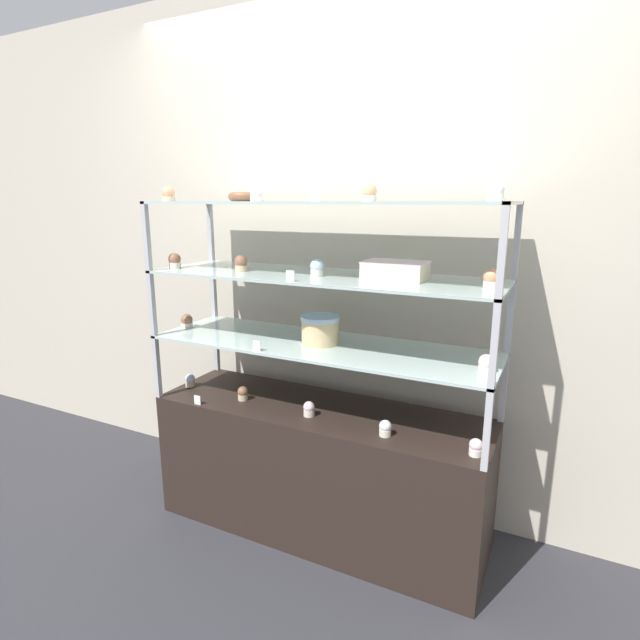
{
  "coord_description": "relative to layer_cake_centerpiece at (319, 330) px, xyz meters",
  "views": [
    {
      "loc": [
        0.96,
        -1.92,
        1.55
      ],
      "look_at": [
        0.0,
        0.0,
        1.04
      ],
      "focal_mm": 28.0,
      "sensor_mm": 36.0,
      "label": 1
    }
  ],
  "objects": [
    {
      "name": "cupcake_12",
      "position": [
        -0.23,
        -0.11,
        0.59
      ],
      "size": [
        0.06,
        0.06,
        0.07
      ],
      "color": "beige",
      "rests_on": "display_riser_upper"
    },
    {
      "name": "display_riser_upper",
      "position": [
        0.0,
        0.0,
        0.54
      ],
      "size": [
        1.55,
        0.48,
        0.31
      ],
      "color": "#B7B7BC",
      "rests_on": "display_riser_middle"
    },
    {
      "name": "cupcake_6",
      "position": [
        0.73,
        -0.07,
        -0.03
      ],
      "size": [
        0.06,
        0.06,
        0.07
      ],
      "color": "white",
      "rests_on": "display_riser_lower"
    },
    {
      "name": "cupcake_1",
      "position": [
        -0.37,
        -0.07,
        -0.34
      ],
      "size": [
        0.05,
        0.05,
        0.07
      ],
      "color": "#CCB28C",
      "rests_on": "display_base"
    },
    {
      "name": "back_wall",
      "position": [
        0.0,
        0.39,
        0.3
      ],
      "size": [
        8.0,
        0.05,
        2.6
      ],
      "color": "beige",
      "rests_on": "ground_plane"
    },
    {
      "name": "cupcake_4",
      "position": [
        0.72,
        -0.13,
        -0.34
      ],
      "size": [
        0.05,
        0.05,
        0.07
      ],
      "color": "white",
      "rests_on": "display_base"
    },
    {
      "name": "price_tag_3",
      "position": [
        0.09,
        -0.22,
        0.58
      ],
      "size": [
        0.04,
        0.0,
        0.04
      ],
      "color": "white",
      "rests_on": "display_riser_upper"
    },
    {
      "name": "cupcake_8",
      "position": [
        -0.37,
        -0.06,
        0.28
      ],
      "size": [
        0.06,
        0.06,
        0.07
      ],
      "color": "#CCB28C",
      "rests_on": "display_riser_middle"
    },
    {
      "name": "cupcake_3",
      "position": [
        0.36,
        -0.13,
        -0.34
      ],
      "size": [
        0.05,
        0.05,
        0.07
      ],
      "color": "beige",
      "rests_on": "display_base"
    },
    {
      "name": "cupcake_11",
      "position": [
        -0.71,
        -0.12,
        0.59
      ],
      "size": [
        0.06,
        0.06,
        0.07
      ],
      "color": "#CCB28C",
      "rests_on": "display_riser_upper"
    },
    {
      "name": "ground_plane",
      "position": [
        0.0,
        0.0,
        -1.0
      ],
      "size": [
        20.0,
        20.0,
        0.0
      ],
      "primitive_type": "plane",
      "color": "#2D2D33"
    },
    {
      "name": "display_riser_middle",
      "position": [
        0.0,
        0.0,
        0.23
      ],
      "size": [
        1.55,
        0.48,
        0.31
      ],
      "color": "#B7B7BC",
      "rests_on": "display_riser_lower"
    },
    {
      "name": "display_base",
      "position": [
        0.0,
        0.0,
        -0.69
      ],
      "size": [
        1.55,
        0.48,
        0.62
      ],
      "color": "black",
      "rests_on": "ground_plane"
    },
    {
      "name": "sheet_cake_frosted",
      "position": [
        0.34,
        0.02,
        0.28
      ],
      "size": [
        0.25,
        0.16,
        0.07
      ],
      "color": "beige",
      "rests_on": "display_riser_middle"
    },
    {
      "name": "cupcake_2",
      "position": [
        -0.0,
        -0.09,
        -0.34
      ],
      "size": [
        0.05,
        0.05,
        0.07
      ],
      "color": "beige",
      "rests_on": "display_base"
    },
    {
      "name": "cupcake_14",
      "position": [
        0.71,
        -0.05,
        0.59
      ],
      "size": [
        0.06,
        0.06,
        0.07
      ],
      "color": "white",
      "rests_on": "display_riser_upper"
    },
    {
      "name": "price_tag_1",
      "position": [
        -0.19,
        -0.22,
        -0.04
      ],
      "size": [
        0.04,
        0.0,
        0.04
      ],
      "color": "white",
      "rests_on": "display_riser_lower"
    },
    {
      "name": "cupcake_9",
      "position": [
        0.01,
        -0.04,
        0.28
      ],
      "size": [
        0.06,
        0.06,
        0.07
      ],
      "color": "beige",
      "rests_on": "display_riser_middle"
    },
    {
      "name": "cupcake_0",
      "position": [
        -0.72,
        -0.05,
        -0.34
      ],
      "size": [
        0.05,
        0.05,
        0.07
      ],
      "color": "#CCB28C",
      "rests_on": "display_base"
    },
    {
      "name": "cupcake_10",
      "position": [
        0.72,
        -0.03,
        0.28
      ],
      "size": [
        0.06,
        0.06,
        0.07
      ],
      "color": "beige",
      "rests_on": "display_riser_middle"
    },
    {
      "name": "cupcake_5",
      "position": [
        -0.73,
        -0.03,
        -0.03
      ],
      "size": [
        0.06,
        0.06,
        0.07
      ],
      "color": "beige",
      "rests_on": "display_riser_lower"
    },
    {
      "name": "price_tag_0",
      "position": [
        -0.53,
        -0.22,
        -0.35
      ],
      "size": [
        0.04,
        0.0,
        0.04
      ],
      "color": "white",
      "rests_on": "display_base"
    },
    {
      "name": "price_tag_2",
      "position": [
        -0.02,
        -0.22,
        0.27
      ],
      "size": [
        0.04,
        0.0,
        0.04
      ],
      "color": "white",
      "rests_on": "display_riser_middle"
    },
    {
      "name": "donut_glazed",
      "position": [
        -0.35,
        -0.04,
        0.58
      ],
      "size": [
        0.14,
        0.14,
        0.04
      ],
      "color": "brown",
      "rests_on": "display_riser_upper"
    },
    {
      "name": "display_riser_lower",
      "position": [
        0.0,
        0.0,
        -0.08
      ],
      "size": [
        1.55,
        0.48,
        0.31
      ],
      "color": "#B7B7BC",
      "rests_on": "display_base"
    },
    {
      "name": "cupcake_13",
      "position": [
        0.24,
        -0.04,
        0.59
      ],
      "size": [
        0.06,
        0.06,
        0.07
      ],
      "color": "beige",
      "rests_on": "display_riser_upper"
    },
    {
      "name": "layer_cake_centerpiece",
      "position": [
        0.0,
        0.0,
        0.0
      ],
      "size": [
        0.17,
        0.17,
        0.13
      ],
      "color": "#DBBC84",
      "rests_on": "display_riser_lower"
    },
    {
      "name": "cupcake_7",
      "position": [
        -0.71,
        -0.11,
        0.28
      ],
      "size": [
        0.06,
        0.06,
        0.07
      ],
      "color": "beige",
      "rests_on": "display_riser_middle"
    }
  ]
}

